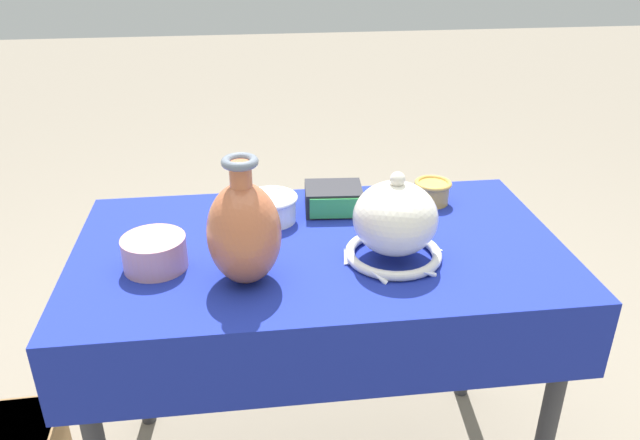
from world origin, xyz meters
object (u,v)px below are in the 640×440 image
mosaic_tile_box (333,199)px  cup_wide_ochre (433,191)px  vase_dome_bell (395,224)px  vase_tall_bulbous (244,231)px  pot_squat_rose (155,253)px  cup_wide_porcelain (271,207)px

mosaic_tile_box → cup_wide_ochre: 0.27m
vase_dome_bell → mosaic_tile_box: 0.28m
vase_dome_bell → mosaic_tile_box: size_ratio=1.50×
vase_tall_bulbous → vase_dome_bell: vase_tall_bulbous is taller
cup_wide_ochre → vase_dome_bell: bearing=-121.8°
pot_squat_rose → vase_tall_bulbous: bearing=-21.5°
mosaic_tile_box → cup_wide_porcelain: size_ratio=1.13×
vase_dome_bell → pot_squat_rose: vase_dome_bell is taller
mosaic_tile_box → cup_wide_porcelain: (-0.16, -0.04, 0.00)m
pot_squat_rose → cup_wide_ochre: size_ratio=1.41×
vase_tall_bulbous → cup_wide_ochre: size_ratio=2.80×
cup_wide_ochre → cup_wide_porcelain: 0.43m
cup_wide_porcelain → cup_wide_ochre: bearing=6.9°
vase_dome_bell → cup_wide_porcelain: 0.35m
vase_tall_bulbous → mosaic_tile_box: bearing=53.8°
cup_wide_ochre → cup_wide_porcelain: size_ratio=0.73×
vase_tall_bulbous → pot_squat_rose: (-0.20, 0.08, -0.08)m
pot_squat_rose → mosaic_tile_box: bearing=29.2°
vase_tall_bulbous → mosaic_tile_box: vase_tall_bulbous is taller
vase_dome_bell → pot_squat_rose: bearing=177.3°
cup_wide_ochre → vase_tall_bulbous: bearing=-146.7°
vase_tall_bulbous → cup_wide_porcelain: bearing=76.3°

